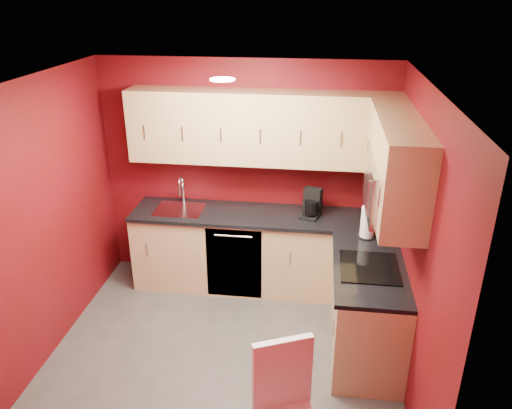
% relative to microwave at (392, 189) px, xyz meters
% --- Properties ---
extents(floor, '(3.20, 3.20, 0.00)m').
position_rel_microwave_xyz_m(floor, '(-1.39, -0.20, -1.66)').
color(floor, '#4D4A48').
rests_on(floor, ground).
extents(ceiling, '(3.20, 3.20, 0.00)m').
position_rel_microwave_xyz_m(ceiling, '(-1.39, -0.20, 0.84)').
color(ceiling, white).
rests_on(ceiling, wall_back).
extents(wall_back, '(3.20, 0.00, 3.20)m').
position_rel_microwave_xyz_m(wall_back, '(-1.39, 1.30, -0.41)').
color(wall_back, maroon).
rests_on(wall_back, floor).
extents(wall_front, '(3.20, 0.00, 3.20)m').
position_rel_microwave_xyz_m(wall_front, '(-1.39, -1.70, -0.41)').
color(wall_front, maroon).
rests_on(wall_front, floor).
extents(wall_left, '(0.00, 3.00, 3.00)m').
position_rel_microwave_xyz_m(wall_left, '(-2.99, -0.20, -0.41)').
color(wall_left, maroon).
rests_on(wall_left, floor).
extents(wall_right, '(0.00, 3.00, 3.00)m').
position_rel_microwave_xyz_m(wall_right, '(0.21, -0.20, -0.41)').
color(wall_right, maroon).
rests_on(wall_right, floor).
extents(base_cabinets_back, '(2.80, 0.60, 0.87)m').
position_rel_microwave_xyz_m(base_cabinets_back, '(-1.19, 1.00, -1.22)').
color(base_cabinets_back, tan).
rests_on(base_cabinets_back, floor).
extents(base_cabinets_right, '(0.60, 1.30, 0.87)m').
position_rel_microwave_xyz_m(base_cabinets_right, '(-0.09, 0.05, -1.22)').
color(base_cabinets_right, tan).
rests_on(base_cabinets_right, floor).
extents(countertop_back, '(2.80, 0.63, 0.04)m').
position_rel_microwave_xyz_m(countertop_back, '(-1.19, 0.99, -0.77)').
color(countertop_back, black).
rests_on(countertop_back, base_cabinets_back).
extents(countertop_right, '(0.63, 1.27, 0.04)m').
position_rel_microwave_xyz_m(countertop_right, '(-0.11, 0.04, -0.77)').
color(countertop_right, black).
rests_on(countertop_right, base_cabinets_right).
extents(upper_cabinets_back, '(2.80, 0.35, 0.75)m').
position_rel_microwave_xyz_m(upper_cabinets_back, '(-1.19, 1.13, 0.17)').
color(upper_cabinets_back, tan).
rests_on(upper_cabinets_back, wall_back).
extents(upper_cabinets_right, '(0.35, 1.55, 0.75)m').
position_rel_microwave_xyz_m(upper_cabinets_right, '(0.03, 0.24, 0.23)').
color(upper_cabinets_right, tan).
rests_on(upper_cabinets_right, wall_right).
extents(microwave, '(0.42, 0.76, 0.42)m').
position_rel_microwave_xyz_m(microwave, '(0.00, 0.00, 0.00)').
color(microwave, silver).
rests_on(microwave, upper_cabinets_right).
extents(cooktop, '(0.50, 0.55, 0.01)m').
position_rel_microwave_xyz_m(cooktop, '(-0.11, 0.00, -0.74)').
color(cooktop, black).
rests_on(cooktop, countertop_right).
extents(sink, '(0.52, 0.42, 0.35)m').
position_rel_microwave_xyz_m(sink, '(-2.09, 1.00, -0.72)').
color(sink, silver).
rests_on(sink, countertop_back).
extents(dishwasher_front, '(0.60, 0.02, 0.82)m').
position_rel_microwave_xyz_m(dishwasher_front, '(-1.44, 0.71, -1.22)').
color(dishwasher_front, black).
rests_on(dishwasher_front, base_cabinets_back).
extents(downlight, '(0.20, 0.20, 0.01)m').
position_rel_microwave_xyz_m(downlight, '(-1.39, 0.10, 0.82)').
color(downlight, white).
rests_on(downlight, ceiling).
extents(coffee_maker, '(0.25, 0.29, 0.31)m').
position_rel_microwave_xyz_m(coffee_maker, '(-0.66, 0.98, -0.60)').
color(coffee_maker, black).
rests_on(coffee_maker, countertop_back).
extents(napkin_holder, '(0.16, 0.16, 0.16)m').
position_rel_microwave_xyz_m(napkin_holder, '(-0.67, 1.01, -0.67)').
color(napkin_holder, black).
rests_on(napkin_holder, countertop_back).
extents(paper_towel, '(0.20, 0.20, 0.32)m').
position_rel_microwave_xyz_m(paper_towel, '(-0.10, 0.60, -0.59)').
color(paper_towel, white).
rests_on(paper_towel, countertop_right).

